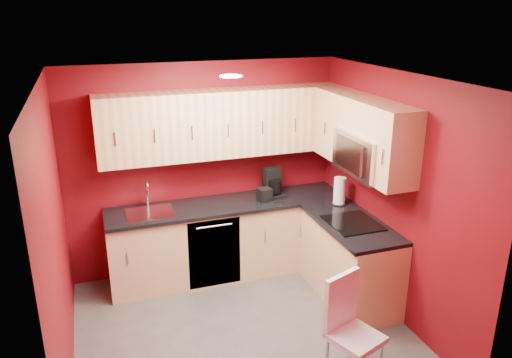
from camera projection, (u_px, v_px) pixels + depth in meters
floor at (243, 332)px, 4.97m from camera, size 3.20×3.20×0.00m
ceiling at (241, 79)px, 4.15m from camera, size 3.20×3.20×0.00m
wall_back at (204, 169)px, 5.90m from camera, size 3.20×0.00×3.20m
wall_front at (312, 304)px, 3.22m from camera, size 3.20×0.00×3.20m
wall_left at (56, 242)px, 4.07m from camera, size 0.00×3.00×3.00m
wall_right at (393, 196)px, 5.05m from camera, size 0.00×3.00×3.00m
base_cabinets_back at (229, 239)px, 5.96m from camera, size 2.80×0.60×0.87m
base_cabinets_right at (349, 261)px, 5.45m from camera, size 0.60×1.30×0.87m
countertop_back at (228, 204)px, 5.80m from camera, size 2.80×0.63×0.04m
countertop_right at (351, 224)px, 5.28m from camera, size 0.63×1.27×0.04m
upper_cabinets_back at (223, 123)px, 5.62m from camera, size 2.80×0.35×0.75m
upper_cabinets_right at (360, 127)px, 5.18m from camera, size 0.35×1.55×0.75m
microwave at (367, 154)px, 5.03m from camera, size 0.42×0.76×0.42m
cooktop at (353, 223)px, 5.24m from camera, size 0.50×0.55×0.01m
sink at (150, 209)px, 5.52m from camera, size 0.52×0.42×0.35m
dishwasher_front at (214, 253)px, 5.63m from camera, size 0.60×0.02×0.82m
downlight at (231, 76)px, 4.43m from camera, size 0.20×0.20×0.01m
coffee_maker at (275, 183)px, 5.95m from camera, size 0.25×0.31×0.34m
napkin_holder at (265, 195)px, 5.83m from camera, size 0.17×0.17×0.16m
paper_towel at (340, 191)px, 5.71m from camera, size 0.20×0.20×0.32m
dining_chair at (356, 332)px, 4.19m from camera, size 0.50×0.51×0.95m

